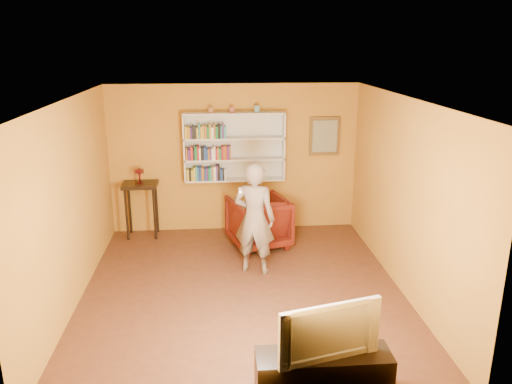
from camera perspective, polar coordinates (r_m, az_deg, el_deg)
The scene contains 16 objects.
room_shell at distance 6.83m, azimuth -1.60°, elevation -3.67°, with size 5.30×5.80×2.88m.
bookshelf at distance 8.99m, azimuth -2.50°, elevation 5.21°, with size 1.80×0.29×1.23m.
books_row_lower at distance 8.99m, azimuth -5.69°, elevation 2.11°, with size 0.70×0.19×0.27m.
books_row_middle at distance 8.90m, azimuth -5.47°, elevation 4.44°, with size 0.80×0.19×0.25m.
books_row_upper at distance 8.83m, azimuth -5.73°, elevation 6.85°, with size 0.71×0.19×0.26m.
ornament_left at distance 8.81m, azimuth -5.19°, elevation 9.33°, with size 0.07×0.07×0.10m, color #97532B.
ornament_centre at distance 8.82m, azimuth -2.79°, elevation 9.39°, with size 0.07×0.07×0.10m, color brown.
ornament_right at distance 8.84m, azimuth 0.10°, elevation 9.49°, with size 0.09×0.09×0.12m, color slate.
framed_painting at distance 9.22m, azimuth 7.84°, elevation 6.35°, with size 0.55×0.05×0.70m.
console_table at distance 9.12m, azimuth -13.04°, elevation -0.04°, with size 0.61×0.47×1.00m.
ruby_lustre at distance 9.02m, azimuth -13.20°, elevation 2.18°, with size 0.16×0.17×0.27m.
armchair at distance 8.58m, azimuth 0.31°, elevation -3.43°, with size 0.93×0.95×0.87m, color #440904.
person at distance 7.48m, azimuth -0.19°, elevation -3.06°, with size 0.63×0.41×1.73m, color #6B5C4E.
game_remote at distance 6.92m, azimuth -1.83°, elevation 0.18°, with size 0.04×0.15×0.04m, color white.
tv_cabinet at distance 5.32m, azimuth 7.66°, elevation -19.99°, with size 1.34×0.40×0.48m, color black.
television at distance 5.01m, azimuth 7.91°, elevation -15.06°, with size 1.04×0.14×0.60m, color black.
Camera 1 is at (-0.34, -6.39, 3.42)m, focal length 35.00 mm.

